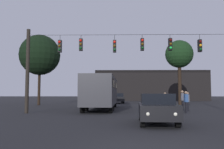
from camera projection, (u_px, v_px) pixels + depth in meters
name	position (u px, v px, depth m)	size (l,w,h in m)	color
ground_plane	(124.00, 105.00, 30.87)	(168.00, 168.00, 0.00)	black
overhead_signal_span	(128.00, 61.00, 18.92)	(16.03, 0.44, 6.55)	black
city_bus	(102.00, 90.00, 23.26)	(2.88, 11.08, 3.00)	#2D2D33
car_near_right	(157.00, 108.00, 12.52)	(2.11, 4.44, 1.52)	black
car_far_left	(118.00, 98.00, 37.23)	(2.03, 4.41, 1.52)	black
pedestrian_crossing_left	(186.00, 101.00, 19.20)	(0.28, 0.38, 1.70)	black
pedestrian_crossing_center	(182.00, 99.00, 22.02)	(0.28, 0.38, 1.79)	black
pedestrian_crossing_right	(188.00, 100.00, 21.08)	(0.28, 0.39, 1.63)	black
pedestrian_near_bus	(165.00, 102.00, 18.88)	(0.33, 0.41, 1.59)	black
corner_building	(150.00, 86.00, 52.19)	(22.56, 8.95, 6.05)	black
tree_left_silhouette	(179.00, 55.00, 32.92)	(3.71, 3.71, 8.64)	black
tree_behind_building	(40.00, 55.00, 31.84)	(5.24, 5.24, 9.11)	black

